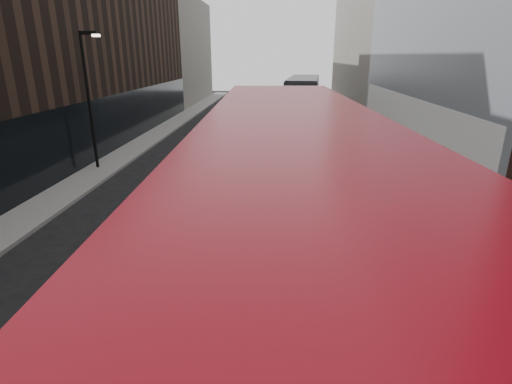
% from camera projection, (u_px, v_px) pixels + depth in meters
% --- Properties ---
extents(sidewalk_right, '(3.00, 80.00, 0.15)m').
position_uv_depth(sidewalk_right, '(362.00, 145.00, 27.82)').
color(sidewalk_right, slate).
rests_on(sidewalk_right, ground).
extents(sidewalk_left, '(2.00, 80.00, 0.15)m').
position_uv_depth(sidewalk_left, '(144.00, 142.00, 28.66)').
color(sidewalk_left, slate).
rests_on(sidewalk_left, ground).
extents(building_victorian, '(6.50, 24.00, 21.00)m').
position_uv_depth(building_victorian, '(372.00, 19.00, 42.44)').
color(building_victorian, slate).
rests_on(building_victorian, ground).
extents(building_left_mid, '(5.00, 24.00, 14.00)m').
position_uv_depth(building_left_mid, '(113.00, 42.00, 31.32)').
color(building_left_mid, black).
rests_on(building_left_mid, ground).
extents(building_left_far, '(5.00, 20.00, 13.00)m').
position_uv_depth(building_left_far, '(180.00, 51.00, 52.26)').
color(building_left_far, slate).
rests_on(building_left_far, ground).
extents(street_lamp, '(1.06, 0.22, 7.00)m').
position_uv_depth(street_lamp, '(89.00, 92.00, 20.73)').
color(street_lamp, black).
rests_on(street_lamp, sidewalk_left).
extents(red_bus, '(3.46, 12.78, 5.11)m').
position_uv_depth(red_bus, '(289.00, 238.00, 7.27)').
color(red_bus, maroon).
rests_on(red_bus, ground).
extents(grey_bus, '(4.15, 12.58, 3.99)m').
position_uv_depth(grey_bus, '(303.00, 97.00, 39.22)').
color(grey_bus, black).
rests_on(grey_bus, ground).
extents(car_a, '(1.77, 3.78, 1.25)m').
position_uv_depth(car_a, '(288.00, 165.00, 20.54)').
color(car_a, black).
rests_on(car_a, ground).
extents(car_b, '(2.18, 4.72, 1.50)m').
position_uv_depth(car_b, '(311.00, 159.00, 21.24)').
color(car_b, gray).
rests_on(car_b, ground).
extents(car_c, '(2.57, 5.02, 1.40)m').
position_uv_depth(car_c, '(302.00, 135.00, 27.98)').
color(car_c, black).
rests_on(car_c, ground).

